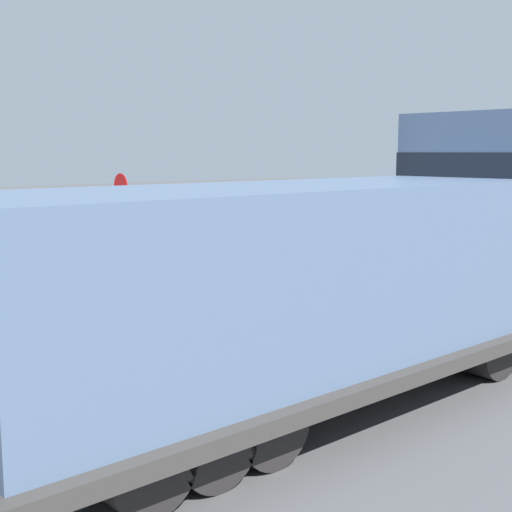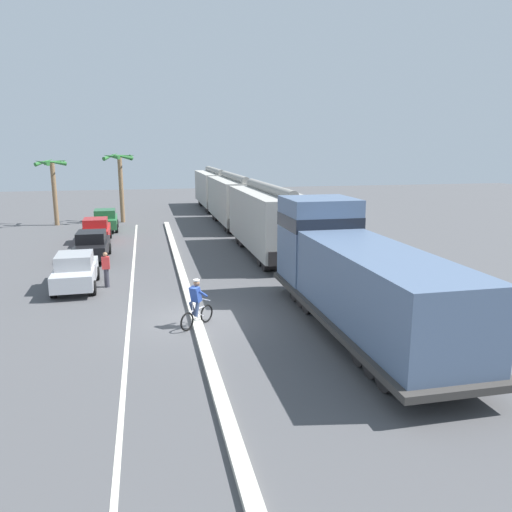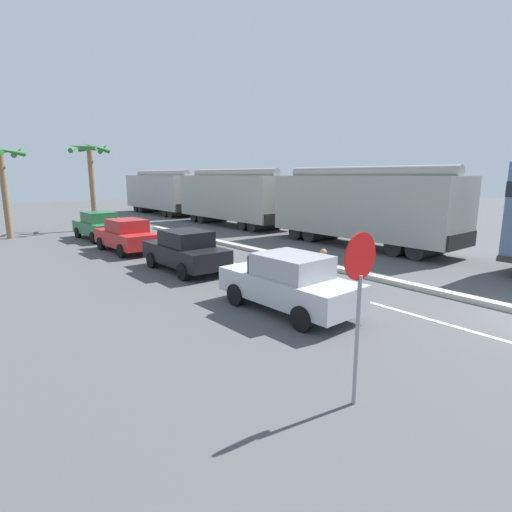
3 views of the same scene
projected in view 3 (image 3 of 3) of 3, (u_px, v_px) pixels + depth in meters
median_curb at (370, 276)px, 14.68m from camera, size 0.36×36.00×0.16m
lane_stripe at (327, 290)px, 13.21m from camera, size 0.14×36.00×0.01m
hopper_car_lead at (362, 207)px, 20.94m from camera, size 2.90×10.60×4.18m
hopper_car_middle at (232, 198)px, 29.75m from camera, size 2.90×10.60×4.18m
hopper_car_trailing at (162, 192)px, 38.56m from camera, size 2.90×10.60×4.18m
parked_car_silver at (289, 282)px, 11.05m from camera, size 1.92×4.24×1.62m
parked_car_black at (185, 251)px, 15.72m from camera, size 1.84×4.20×1.62m
parked_car_red at (126, 235)px, 19.67m from camera, size 1.92×4.24×1.62m
parked_car_green at (99, 225)px, 23.54m from camera, size 1.95×4.26×1.62m
stop_sign at (359, 286)px, 6.26m from camera, size 0.76×0.08×2.88m
palm_tree_near at (91, 167)px, 26.71m from camera, size 2.71×2.77×5.87m
palm_tree_far at (2, 170)px, 23.14m from camera, size 2.62×2.78×5.42m
pedestrian_by_cars at (323, 275)px, 11.81m from camera, size 0.34×0.22×1.62m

